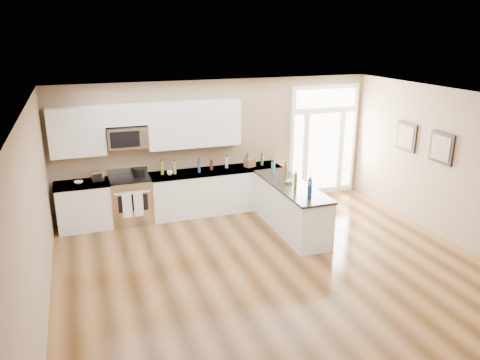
% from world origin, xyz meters
% --- Properties ---
extents(ground, '(8.00, 8.00, 0.00)m').
position_xyz_m(ground, '(0.00, 0.00, 0.00)').
color(ground, '#452B13').
extents(room_shell, '(8.00, 8.00, 8.00)m').
position_xyz_m(room_shell, '(0.00, 0.00, 1.71)').
color(room_shell, '#967D5F').
rests_on(room_shell, ground).
extents(back_cabinet_left, '(1.10, 0.66, 0.94)m').
position_xyz_m(back_cabinet_left, '(-2.87, 3.69, 0.44)').
color(back_cabinet_left, white).
rests_on(back_cabinet_left, ground).
extents(back_cabinet_right, '(2.85, 0.66, 0.94)m').
position_xyz_m(back_cabinet_right, '(-0.16, 3.69, 0.44)').
color(back_cabinet_right, white).
rests_on(back_cabinet_right, ground).
extents(peninsula_cabinet, '(0.69, 2.32, 0.94)m').
position_xyz_m(peninsula_cabinet, '(0.93, 2.24, 0.43)').
color(peninsula_cabinet, white).
rests_on(peninsula_cabinet, ground).
extents(upper_cabinet_left, '(1.04, 0.33, 0.95)m').
position_xyz_m(upper_cabinet_left, '(-2.88, 3.83, 1.93)').
color(upper_cabinet_left, white).
rests_on(upper_cabinet_left, room_shell).
extents(upper_cabinet_right, '(1.94, 0.33, 0.95)m').
position_xyz_m(upper_cabinet_right, '(-0.57, 3.83, 1.93)').
color(upper_cabinet_right, white).
rests_on(upper_cabinet_right, room_shell).
extents(upper_cabinet_short, '(0.82, 0.33, 0.40)m').
position_xyz_m(upper_cabinet_short, '(-1.95, 3.83, 2.20)').
color(upper_cabinet_short, white).
rests_on(upper_cabinet_short, room_shell).
extents(microwave, '(0.78, 0.41, 0.42)m').
position_xyz_m(microwave, '(-1.95, 3.80, 1.76)').
color(microwave, silver).
rests_on(microwave, room_shell).
extents(entry_door, '(1.70, 0.10, 2.60)m').
position_xyz_m(entry_door, '(2.55, 3.95, 1.30)').
color(entry_door, white).
rests_on(entry_door, ground).
extents(wall_art_near, '(0.05, 0.58, 0.58)m').
position_xyz_m(wall_art_near, '(3.47, 2.20, 1.70)').
color(wall_art_near, black).
rests_on(wall_art_near, room_shell).
extents(wall_art_far, '(0.05, 0.58, 0.58)m').
position_xyz_m(wall_art_far, '(3.47, 1.20, 1.70)').
color(wall_art_far, black).
rests_on(wall_art_far, room_shell).
extents(kitchen_range, '(0.80, 0.71, 1.08)m').
position_xyz_m(kitchen_range, '(-1.97, 3.69, 0.48)').
color(kitchen_range, silver).
rests_on(kitchen_range, ground).
extents(stockpot, '(0.24, 0.24, 0.18)m').
position_xyz_m(stockpot, '(-1.76, 3.72, 1.04)').
color(stockpot, black).
rests_on(stockpot, kitchen_range).
extents(toaster_oven, '(0.27, 0.23, 0.21)m').
position_xyz_m(toaster_oven, '(-2.59, 3.71, 1.04)').
color(toaster_oven, silver).
rests_on(toaster_oven, back_cabinet_left).
extents(cardboard_box, '(0.25, 0.22, 0.17)m').
position_xyz_m(cardboard_box, '(0.60, 3.67, 1.03)').
color(cardboard_box, brown).
rests_on(cardboard_box, back_cabinet_right).
extents(bowl_left, '(0.17, 0.17, 0.04)m').
position_xyz_m(bowl_left, '(-2.94, 3.68, 0.96)').
color(bowl_left, white).
rests_on(bowl_left, back_cabinet_left).
extents(bowl_peninsula, '(0.19, 0.19, 0.06)m').
position_xyz_m(bowl_peninsula, '(0.91, 2.36, 0.97)').
color(bowl_peninsula, white).
rests_on(bowl_peninsula, peninsula_cabinet).
extents(cup_counter, '(0.15, 0.15, 0.09)m').
position_xyz_m(cup_counter, '(-1.16, 3.64, 0.99)').
color(cup_counter, white).
rests_on(cup_counter, back_cabinet_right).
extents(counter_bottles, '(2.41, 2.42, 0.29)m').
position_xyz_m(counter_bottles, '(0.40, 2.88, 1.07)').
color(counter_bottles, '#19591E').
rests_on(counter_bottles, back_cabinet_right).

